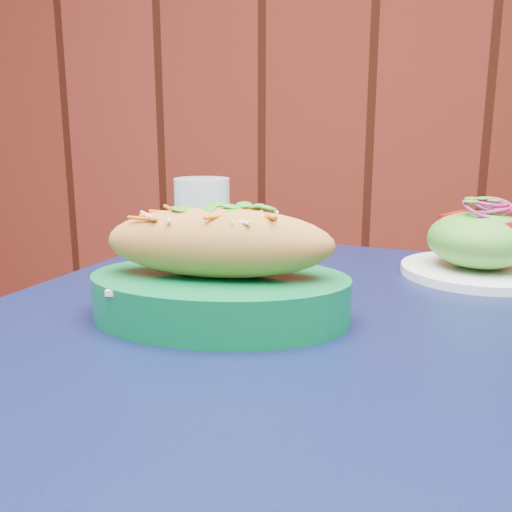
# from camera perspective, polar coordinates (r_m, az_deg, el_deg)

# --- Properties ---
(cafe_table) EXTENTS (0.94, 0.94, 0.75)m
(cafe_table) POSITION_cam_1_polar(r_m,az_deg,el_deg) (0.65, 7.47, -14.08)
(cafe_table) COLOR black
(cafe_table) RESTS_ON ground
(banh_mi_basket) EXTENTS (0.29, 0.19, 0.13)m
(banh_mi_basket) POSITION_cam_1_polar(r_m,az_deg,el_deg) (0.61, -3.70, -1.81)
(banh_mi_basket) COLOR #066833
(banh_mi_basket) RESTS_ON cafe_table
(salad_plate) EXTENTS (0.21, 0.21, 0.11)m
(salad_plate) POSITION_cam_1_polar(r_m,az_deg,el_deg) (0.85, 21.45, 0.96)
(salad_plate) COLOR white
(salad_plate) RESTS_ON cafe_table
(water_glass) EXTENTS (0.08, 0.08, 0.13)m
(water_glass) POSITION_cam_1_polar(r_m,az_deg,el_deg) (0.84, -5.37, 3.31)
(water_glass) COLOR silver
(water_glass) RESTS_ON cafe_table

